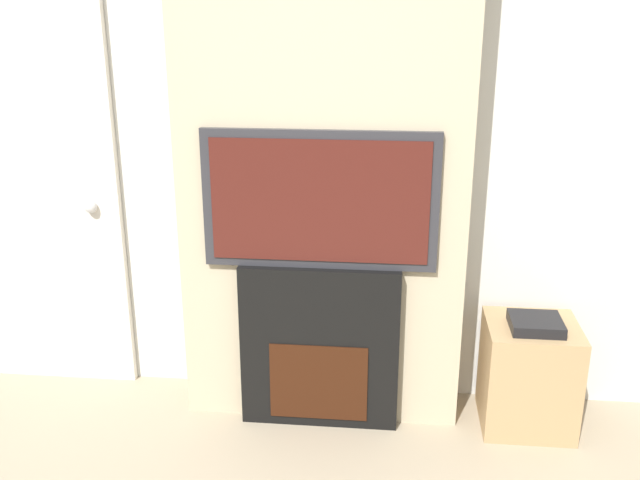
# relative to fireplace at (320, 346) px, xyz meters

# --- Properties ---
(wall_back) EXTENTS (6.00, 0.06, 2.70)m
(wall_back) POSITION_rel_fireplace_xyz_m (0.00, 0.33, 0.96)
(wall_back) COLOR silver
(wall_back) RESTS_ON ground_plane
(chimney_breast) EXTENTS (1.29, 0.30, 2.70)m
(chimney_breast) POSITION_rel_fireplace_xyz_m (0.00, 0.15, 0.96)
(chimney_breast) COLOR #BCAD8E
(chimney_breast) RESTS_ON ground_plane
(fireplace) EXTENTS (0.73, 0.15, 0.79)m
(fireplace) POSITION_rel_fireplace_xyz_m (0.00, 0.00, 0.00)
(fireplace) COLOR black
(fireplace) RESTS_ON ground_plane
(television) EXTENTS (1.03, 0.07, 0.62)m
(television) POSITION_rel_fireplace_xyz_m (0.00, -0.00, 0.71)
(television) COLOR #2D2D33
(television) RESTS_ON fireplace
(media_stand) EXTENTS (0.42, 0.39, 0.56)m
(media_stand) POSITION_rel_fireplace_xyz_m (0.98, 0.07, -0.13)
(media_stand) COLOR tan
(media_stand) RESTS_ON ground_plane
(entry_door) EXTENTS (0.89, 0.09, 2.00)m
(entry_door) POSITION_rel_fireplace_xyz_m (-1.46, 0.28, 0.61)
(entry_door) COLOR silver
(entry_door) RESTS_ON ground_plane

